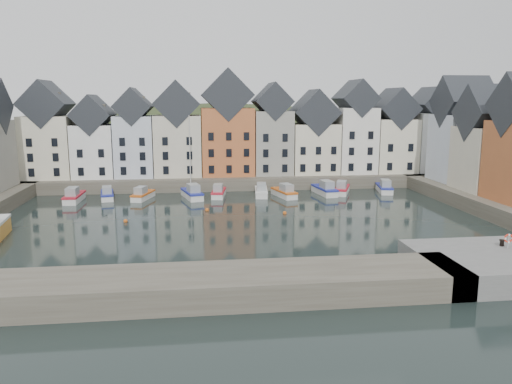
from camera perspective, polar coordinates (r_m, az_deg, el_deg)
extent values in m
plane|color=black|center=(59.46, -1.56, -3.78)|extent=(260.00, 260.00, 0.00)
cube|color=#4D483B|center=(88.60, -3.39, 1.61)|extent=(90.00, 16.00, 2.00)
cube|color=#4D483B|center=(38.21, -13.68, -10.77)|extent=(50.00, 6.00, 2.00)
ellipsoid|color=#273319|center=(118.11, -4.09, -5.58)|extent=(153.60, 70.40, 64.00)
sphere|color=#203216|center=(108.81, -11.54, 7.15)|extent=(5.77, 5.77, 5.77)
sphere|color=#203216|center=(122.10, 7.46, 7.34)|extent=(5.27, 5.27, 5.27)
sphere|color=#203216|center=(117.80, 11.55, 6.99)|extent=(5.07, 5.07, 5.07)
sphere|color=#203216|center=(114.47, 2.97, 7.06)|extent=(5.01, 5.01, 5.01)
sphere|color=#203216|center=(118.75, -22.84, 5.78)|extent=(3.94, 3.94, 3.94)
sphere|color=#203216|center=(122.53, 9.10, 7.28)|extent=(5.21, 5.21, 5.21)
sphere|color=#203216|center=(116.43, -3.34, 7.37)|extent=(5.45, 5.45, 5.45)
sphere|color=#203216|center=(114.41, 15.34, 6.40)|extent=(4.49, 4.49, 4.49)
cube|color=#EDE5C6|center=(88.96, -22.52, 4.79)|extent=(7.67, 8.00, 10.07)
cube|color=#21262A|center=(88.63, -22.84, 9.25)|extent=(7.67, 8.16, 7.67)
cube|color=white|center=(87.36, -17.88, 4.51)|extent=(6.56, 8.00, 8.61)
cube|color=#21262A|center=(87.00, -18.10, 8.39)|extent=(6.56, 8.16, 6.56)
cube|color=silver|center=(86.30, -13.63, 5.12)|extent=(6.20, 8.00, 10.02)
cube|color=#21262A|center=(85.97, -13.82, 9.46)|extent=(6.20, 8.16, 6.20)
cube|color=beige|center=(85.77, -8.90, 5.28)|extent=(7.70, 8.00, 10.08)
cube|color=#21262A|center=(85.43, -9.03, 9.92)|extent=(7.70, 8.16, 7.70)
cube|color=#C16637|center=(85.84, -3.31, 5.79)|extent=(8.69, 8.00, 11.28)
cube|color=#21262A|center=(85.55, -3.36, 11.00)|extent=(8.69, 8.16, 8.69)
cube|color=gray|center=(86.69, 1.81, 5.69)|extent=(6.43, 8.00, 10.78)
cube|color=#21262A|center=(86.38, 1.83, 10.31)|extent=(6.43, 8.16, 6.43)
cube|color=beige|center=(88.19, 6.52, 4.98)|extent=(7.88, 8.00, 8.56)
cube|color=#21262A|center=(87.82, 6.60, 9.03)|extent=(7.88, 8.16, 7.88)
cube|color=white|center=(90.06, 11.10, 5.83)|extent=(6.50, 8.00, 11.27)
cube|color=#21262A|center=(89.78, 11.27, 10.44)|extent=(6.50, 8.16, 6.50)
cube|color=#EDE5C6|center=(92.54, 15.23, 5.18)|extent=(7.23, 8.00, 9.32)
cube|color=#21262A|center=(92.21, 15.43, 9.17)|extent=(7.23, 8.16, 7.23)
cube|color=white|center=(95.29, 19.09, 5.41)|extent=(6.18, 8.00, 10.32)
cube|color=#21262A|center=(95.00, 19.33, 9.43)|extent=(6.18, 8.16, 6.18)
cube|color=silver|center=(84.79, 22.36, 4.66)|extent=(7.47, 8.00, 10.38)
cube|color=#21262A|center=(84.46, 22.71, 9.50)|extent=(7.62, 8.00, 8.00)
cube|color=beige|center=(78.01, 25.17, 3.46)|extent=(8.14, 8.00, 8.89)
cube|color=#21262A|center=(77.60, 25.55, 8.16)|extent=(8.30, 8.00, 8.00)
sphere|color=#C95817|center=(66.98, -5.62, -2.06)|extent=(0.50, 0.50, 0.50)
sphere|color=#C95817|center=(65.04, 3.30, -2.41)|extent=(0.50, 0.50, 0.50)
sphere|color=#C95817|center=(62.69, -14.69, -3.23)|extent=(0.50, 0.50, 0.50)
cube|color=silver|center=(77.63, -20.03, -0.75)|extent=(1.96, 6.30, 1.15)
cube|color=red|center=(77.52, -20.06, -0.30)|extent=(2.07, 6.43, 0.26)
cube|color=gray|center=(76.51, -20.26, 0.03)|extent=(1.50, 2.53, 1.26)
cube|color=silver|center=(78.16, -16.63, -0.51)|extent=(2.64, 5.86, 1.04)
cube|color=navy|center=(78.06, -16.65, -0.10)|extent=(2.75, 5.99, 0.24)
cube|color=gray|center=(77.12, -16.67, 0.20)|extent=(1.69, 2.45, 1.13)
cube|color=silver|center=(76.58, -12.77, -0.55)|extent=(3.19, 5.90, 1.04)
cube|color=#C95817|center=(76.48, -12.79, -0.13)|extent=(3.31, 6.04, 0.24)
cube|color=gray|center=(75.60, -13.04, 0.17)|extent=(1.89, 2.54, 1.13)
cube|color=silver|center=(75.95, -7.33, -0.42)|extent=(3.48, 6.76, 1.19)
cube|color=navy|center=(75.84, -7.34, 0.06)|extent=(3.61, 6.91, 0.27)
cube|color=gray|center=(74.79, -7.17, 0.42)|extent=(2.10, 2.88, 1.30)
cylinder|color=silver|center=(75.67, -7.56, 4.20)|extent=(0.15, 0.15, 11.88)
cube|color=silver|center=(76.87, -4.27, -0.27)|extent=(2.53, 5.92, 1.05)
cube|color=red|center=(76.77, -4.28, 0.15)|extent=(2.64, 6.05, 0.24)
cube|color=gray|center=(75.82, -4.35, 0.46)|extent=(1.66, 2.46, 1.15)
cube|color=silver|center=(77.35, 0.59, -0.16)|extent=(2.40, 6.08, 1.09)
cube|color=silver|center=(77.24, 0.60, 0.27)|extent=(2.51, 6.21, 0.25)
cube|color=gray|center=(76.26, 0.61, 0.59)|extent=(1.63, 2.51, 1.19)
cube|color=silver|center=(76.58, 3.22, -0.28)|extent=(3.21, 6.28, 1.10)
cube|color=#C95817|center=(76.47, 3.22, 0.16)|extent=(3.33, 6.42, 0.25)
cube|color=gray|center=(75.56, 3.50, 0.49)|extent=(1.94, 2.68, 1.20)
cube|color=silver|center=(79.21, 7.81, 0.02)|extent=(2.77, 6.72, 1.20)
cube|color=navy|center=(79.09, 7.82, 0.48)|extent=(2.89, 6.86, 0.27)
cube|color=gray|center=(78.09, 8.10, 0.83)|extent=(1.84, 2.78, 1.30)
cube|color=silver|center=(80.34, 9.81, 0.09)|extent=(3.94, 6.23, 1.10)
cube|color=red|center=(80.24, 9.82, 0.51)|extent=(4.08, 6.38, 0.25)
cube|color=gray|center=(79.26, 9.77, 0.83)|extent=(2.21, 2.75, 1.20)
cube|color=silver|center=(82.99, 14.43, 0.24)|extent=(3.02, 6.32, 1.11)
cube|color=navy|center=(82.88, 14.45, 0.65)|extent=(3.14, 6.46, 0.25)
cube|color=gray|center=(81.90, 14.58, 0.96)|extent=(1.88, 2.67, 1.22)
cylinder|color=black|center=(49.07, 26.29, -5.27)|extent=(0.36, 0.36, 0.50)
cylinder|color=black|center=(49.00, 26.31, -4.96)|extent=(0.48, 0.48, 0.08)
cube|color=gray|center=(48.50, 26.83, -5.12)|extent=(0.10, 0.10, 1.10)
torus|color=red|center=(48.38, 26.89, -4.74)|extent=(0.80, 0.14, 0.80)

